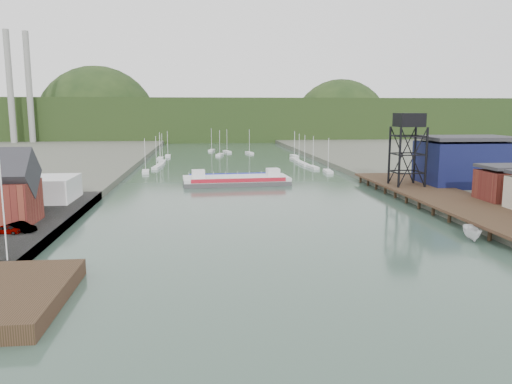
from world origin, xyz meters
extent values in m
plane|color=#283F32|center=(0.00, 0.00, 0.00)|extent=(600.00, 600.00, 0.00)
cube|color=black|center=(-29.00, 0.00, 0.90)|extent=(10.00, 18.00, 1.80)
cube|color=black|center=(37.00, 45.00, 1.90)|extent=(14.00, 70.00, 0.50)
cylinder|color=black|center=(31.00, 45.00, 0.80)|extent=(0.60, 0.60, 2.20)
cylinder|color=black|center=(43.00, 45.00, 0.80)|extent=(0.60, 0.60, 2.20)
cube|color=silver|center=(-44.00, 50.00, 3.85)|extent=(18.00, 12.00, 4.50)
cylinder|color=silver|center=(-33.00, 10.00, 7.60)|extent=(0.16, 0.16, 12.00)
cylinder|color=black|center=(32.00, 55.00, 8.65)|extent=(0.50, 0.50, 13.00)
cylinder|color=black|center=(38.00, 55.00, 8.65)|extent=(0.50, 0.50, 13.00)
cylinder|color=black|center=(32.00, 61.00, 8.65)|extent=(0.50, 0.50, 13.00)
cylinder|color=black|center=(38.00, 61.00, 8.65)|extent=(0.50, 0.50, 13.00)
cube|color=black|center=(35.00, 58.00, 16.65)|extent=(5.50, 5.50, 3.00)
cube|color=#0C0D35|center=(50.00, 60.00, 6.60)|extent=(20.00, 14.00, 10.00)
cube|color=#2D2D33|center=(50.00, 60.00, 12.50)|extent=(20.50, 14.50, 0.80)
cube|color=#531917|center=(46.00, 38.00, 4.60)|extent=(9.00, 8.00, 6.00)
cube|color=silver|center=(-27.54, 103.89, 0.35)|extent=(2.67, 7.65, 0.90)
cube|color=silver|center=(-25.28, 115.30, 0.35)|extent=(2.81, 7.67, 0.90)
cube|color=silver|center=(-24.71, 124.17, 0.35)|extent=(2.35, 7.59, 0.90)
cube|color=silver|center=(-24.81, 134.09, 0.35)|extent=(2.01, 7.50, 0.90)
cube|color=silver|center=(-26.64, 146.33, 0.35)|extent=(2.00, 7.50, 0.90)
cube|color=silver|center=(-24.32, 156.17, 0.35)|extent=(2.16, 7.54, 0.90)
cube|color=silver|center=(27.56, 99.03, 0.35)|extent=(2.53, 7.62, 0.90)
cube|color=silver|center=(25.46, 110.51, 0.35)|extent=(2.76, 7.67, 0.90)
cube|color=silver|center=(24.46, 119.29, 0.35)|extent=(2.22, 7.56, 0.90)
cube|color=silver|center=(24.27, 128.28, 0.35)|extent=(2.18, 7.54, 0.90)
cube|color=silver|center=(24.67, 139.38, 0.35)|extent=(2.46, 7.61, 0.90)
cube|color=silver|center=(26.78, 150.99, 0.35)|extent=(2.48, 7.61, 0.90)
cube|color=silver|center=(-3.16, 160.00, 0.35)|extent=(3.78, 7.76, 0.90)
cube|color=silver|center=(10.04, 168.00, 0.35)|extent=(3.31, 7.74, 0.90)
cube|color=silver|center=(0.66, 176.00, 0.35)|extent=(3.76, 7.76, 0.90)
cube|color=silver|center=(-6.11, 184.00, 0.35)|extent=(3.40, 7.74, 0.90)
cylinder|color=gray|center=(-110.00, 230.00, 30.00)|extent=(3.20, 3.20, 60.00)
cylinder|color=gray|center=(-102.00, 235.00, 30.00)|extent=(3.20, 3.20, 60.00)
cube|color=black|center=(0.00, 300.00, 12.00)|extent=(500.00, 120.00, 28.00)
sphere|color=black|center=(-80.00, 300.00, 8.00)|extent=(80.00, 80.00, 80.00)
sphere|color=black|center=(90.00, 310.00, 6.00)|extent=(70.00, 70.00, 70.00)
cube|color=#434345|center=(-1.85, 78.21, 0.54)|extent=(27.47, 12.49, 1.07)
cube|color=silver|center=(-1.85, 78.21, 1.50)|extent=(27.47, 12.49, 0.86)
cube|color=red|center=(-1.49, 72.80, 1.72)|extent=(23.56, 1.73, 0.97)
cube|color=#151C95|center=(-2.22, 83.61, 1.72)|extent=(23.56, 1.73, 0.97)
cube|color=silver|center=(-11.49, 77.56, 2.79)|extent=(3.43, 3.43, 2.15)
cube|color=silver|center=(7.78, 78.85, 2.79)|extent=(3.43, 3.43, 2.15)
imported|color=silver|center=(28.48, 18.34, 1.06)|extent=(3.49, 5.86, 2.13)
imported|color=#999999|center=(-37.76, 23.07, 2.22)|extent=(3.83, 1.99, 1.24)
imported|color=#999999|center=(-36.21, 24.00, 2.32)|extent=(4.63, 3.19, 1.45)
camera|label=1|loc=(-10.32, -48.39, 18.75)|focal=35.00mm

